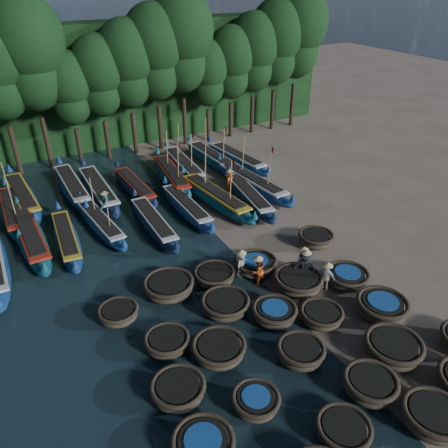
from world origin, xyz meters
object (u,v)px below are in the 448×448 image
coracle_10 (178,389)px  fisherman_4 (326,276)px  coracle_2 (343,430)px  long_boat_17 (237,159)px  long_boat_8 (252,183)px  coracle_11 (219,349)px  coracle_17 (274,313)px  long_boat_5 (186,207)px  coracle_6 (256,401)px  long_boat_6 (215,197)px  long_boat_14 (172,176)px  long_boat_12 (99,190)px  coracle_15 (167,342)px  coracle_20 (118,313)px  coracle_22 (214,275)px  coracle_21 (169,286)px  coracle_14 (382,307)px  fisherman_2 (258,270)px  coracle_5 (203,445)px  coracle_19 (347,277)px  long_boat_1 (31,238)px  coracle_23 (255,265)px  long_boat_11 (72,187)px  coracle_13 (321,315)px  long_boat_15 (184,166)px  fisherman_6 (229,180)px  long_boat_16 (213,158)px  coracle_8 (393,348)px  fisherman_5 (106,204)px  long_boat_10 (23,197)px  long_boat_4 (154,223)px  fisherman_1 (303,259)px  long_boat_3 (101,223)px  long_boat_9 (13,212)px  coracle_12 (301,352)px  long_boat_13 (135,186)px  fisherman_0 (241,263)px  coracle_24 (316,239)px  long_boat_2 (67,239)px

coracle_10 → fisherman_4: fisherman_4 is taller
coracle_2 → long_boat_17: long_boat_17 is taller
long_boat_8 → coracle_11: bearing=-132.9°
coracle_17 → long_boat_5: long_boat_5 is taller
coracle_6 → long_boat_6: size_ratio=0.21×
coracle_11 → long_boat_14: size_ratio=0.31×
coracle_6 → long_boat_12: size_ratio=0.20×
long_boat_8 → coracle_15: bearing=-140.9°
coracle_20 → long_boat_6: 11.75m
coracle_22 → coracle_21: bearing=175.7°
coracle_14 → fisherman_2: fisherman_2 is taller
coracle_17 → coracle_5: bearing=-143.5°
coracle_19 → long_boat_1: size_ratio=0.31×
coracle_20 → coracle_23: 7.29m
long_boat_6 → long_boat_11: (-7.97, 6.14, -0.02)m
coracle_11 → coracle_13: coracle_11 is taller
coracle_17 → coracle_13: bearing=-31.4°
coracle_2 → coracle_14: bearing=34.1°
long_boat_15 → fisherman_6: bearing=-68.3°
coracle_17 → coracle_22: 3.91m
coracle_11 → long_boat_12: long_boat_12 is taller
long_boat_5 → long_boat_16: bearing=50.6°
fisherman_6 → coracle_8: bearing=-137.1°
long_boat_6 → fisherman_5: size_ratio=4.55×
fisherman_4 → fisherman_5: 14.33m
long_boat_10 → coracle_23: bearing=-59.4°
coracle_21 → long_boat_5: size_ratio=0.36×
long_boat_6 → long_boat_16: long_boat_6 is taller
coracle_19 → long_boat_4: size_ratio=0.35×
coracle_20 → fisherman_1: 9.42m
long_boat_3 → long_boat_9: 5.97m
long_boat_4 → long_boat_14: (3.52, 5.73, 0.06)m
coracle_8 → coracle_2: bearing=-156.9°
coracle_5 → fisherman_6: fisherman_6 is taller
coracle_12 → long_boat_13: bearing=93.2°
coracle_2 → long_boat_9: bearing=110.9°
coracle_5 → coracle_19: 11.11m
coracle_22 → fisherman_0: (1.41, -0.22, 0.42)m
coracle_12 → coracle_20: (-5.74, 5.73, -0.05)m
coracle_22 → long_boat_13: long_boat_13 is taller
long_boat_4 → coracle_5: bearing=-103.8°
fisherman_6 → long_boat_5: bearing=159.7°
coracle_14 → long_boat_16: (1.23, 19.24, 0.07)m
coracle_14 → coracle_24: 6.09m
long_boat_2 → long_boat_4: 4.99m
coracle_17 → long_boat_1: long_boat_1 is taller
long_boat_8 → coracle_6: bearing=-127.5°
coracle_8 → fisherman_4: bearing=85.2°
long_boat_11 → long_boat_13: size_ratio=1.14×
coracle_22 → fisherman_4: (4.48, -3.13, 0.44)m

